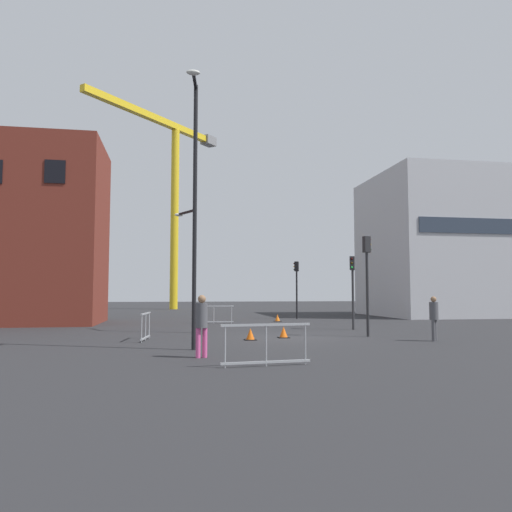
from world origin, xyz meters
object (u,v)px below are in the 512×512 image
streetlamp_tall (195,196)px  traffic_cone_on_verge (250,335)px  traffic_light_median (367,269)px  streetlamp_short (191,257)px  pedestrian_walking (434,315)px  traffic_cone_orange (284,333)px  pedestrian_waiting (202,321)px  traffic_light_far (353,280)px  construction_crane (171,179)px  traffic_light_crosswalk (297,280)px  traffic_cone_by_barrier (277,318)px

streetlamp_tall → traffic_cone_on_verge: size_ratio=19.06×
traffic_light_median → streetlamp_short: bearing=154.4°
streetlamp_tall → pedestrian_walking: 10.30m
streetlamp_short → traffic_cone_orange: streetlamp_short is taller
pedestrian_walking → pedestrian_waiting: (-9.18, -3.36, 0.05)m
pedestrian_walking → traffic_cone_on_verge: (-6.96, 1.61, -0.79)m
traffic_light_far → traffic_cone_orange: 6.30m
streetlamp_short → traffic_light_far: streetlamp_short is taller
streetlamp_tall → pedestrian_waiting: (0.16, -1.87, -4.04)m
pedestrian_walking → traffic_cone_orange: (-5.45, 2.34, -0.79)m
traffic_light_far → traffic_cone_orange: bearing=-139.8°
construction_crane → traffic_cone_on_verge: 39.20m
traffic_light_far → traffic_light_median: bearing=-101.7°
traffic_cone_orange → streetlamp_short: bearing=136.8°
traffic_light_crosswalk → pedestrian_walking: 16.65m
streetlamp_tall → streetlamp_short: streetlamp_tall is taller
pedestrian_walking → pedestrian_waiting: pedestrian_waiting is taller
streetlamp_tall → streetlamp_short: (0.19, 7.30, -1.52)m
traffic_light_median → pedestrian_walking: traffic_light_median is taller
construction_crane → traffic_light_median: 38.47m
traffic_cone_on_verge → construction_crane: bearing=95.2°
construction_crane → traffic_light_crosswalk: size_ratio=5.23×
traffic_cone_on_verge → traffic_light_crosswalk: bearing=69.1°
pedestrian_waiting → pedestrian_walking: bearing=20.1°
traffic_light_far → traffic_cone_on_verge: size_ratio=7.92×
streetlamp_tall → traffic_cone_orange: streetlamp_tall is taller
traffic_light_median → traffic_cone_on_verge: size_ratio=9.16×
pedestrian_waiting → traffic_cone_orange: (3.73, 5.70, -0.85)m
construction_crane → traffic_light_crosswalk: (9.01, -21.39, -11.89)m
streetlamp_tall → traffic_light_median: (7.56, 3.76, -2.23)m
construction_crane → pedestrian_waiting: construction_crane is taller
traffic_light_median → traffic_cone_on_verge: 5.87m
construction_crane → traffic_light_far: 35.26m
streetlamp_short → pedestrian_walking: 11.14m
streetlamp_tall → traffic_cone_by_barrier: (6.07, 15.22, -4.89)m
streetlamp_short → pedestrian_waiting: size_ratio=3.26×
streetlamp_short → traffic_light_median: (7.38, -3.54, -0.71)m
traffic_light_crosswalk → traffic_cone_orange: 15.00m
traffic_cone_orange → traffic_cone_by_barrier: 11.59m
streetlamp_short → streetlamp_tall: bearing=-91.5°
streetlamp_tall → traffic_light_far: size_ratio=2.41×
construction_crane → streetlamp_short: (1.12, -32.10, -11.05)m
traffic_light_far → traffic_light_crosswalk: traffic_light_crosswalk is taller
pedestrian_walking → traffic_cone_on_verge: bearing=167.0°
streetlamp_short → traffic_cone_orange: bearing=-43.2°
traffic_cone_by_barrier → pedestrian_waiting: bearing=-109.1°
traffic_light_median → traffic_cone_by_barrier: bearing=97.4°
traffic_light_far → traffic_cone_on_verge: (-5.99, -4.51, -2.30)m
traffic_light_median → traffic_light_far: traffic_light_median is taller
traffic_light_crosswalk → pedestrian_walking: traffic_light_crosswalk is taller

